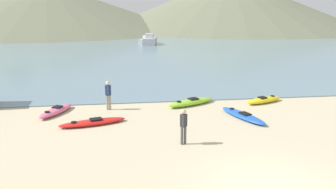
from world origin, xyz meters
TOP-DOWN VIEW (x-y plane):
  - bay_water at (0.00, 45.54)m, footprint 160.00×70.00m
  - far_hill_midleft at (-24.96, 87.12)m, footprint 76.30×76.30m
  - far_hill_midright at (26.41, 88.29)m, footprint 75.52×75.52m
  - kayak_on_sand_0 at (-6.08, 6.99)m, footprint 3.36×1.60m
  - kayak_on_sand_1 at (3.90, 9.68)m, footprint 2.72×1.64m
  - kayak_on_sand_2 at (-8.23, 9.07)m, footprint 1.82×2.77m
  - kayak_on_sand_3 at (1.61, 7.03)m, footprint 1.86×3.33m
  - kayak_on_sand_4 at (-0.61, 9.76)m, footprint 3.21×2.05m
  - person_near_foreground at (-2.07, 4.02)m, footprint 0.31×0.27m
  - person_near_waterline at (-5.41, 9.44)m, footprint 0.34×0.27m
  - moored_boat_0 at (-0.37, 45.00)m, footprint 2.71×4.82m
  - moored_boat_1 at (-0.67, 46.33)m, footprint 3.23×4.23m

SIDE VIEW (x-z plane):
  - bay_water at x=0.00m, z-range 0.00..0.06m
  - kayak_on_sand_0 at x=-6.08m, z-range -0.02..0.28m
  - kayak_on_sand_3 at x=1.61m, z-range -0.02..0.30m
  - kayak_on_sand_2 at x=-8.23m, z-range -0.02..0.36m
  - kayak_on_sand_1 at x=3.90m, z-range -0.02..0.36m
  - kayak_on_sand_4 at x=-0.61m, z-range -0.02..0.38m
  - moored_boat_1 at x=-0.67m, z-range -0.15..1.26m
  - moored_boat_0 at x=-0.37m, z-range -0.21..1.61m
  - person_near_foreground at x=-2.07m, z-range 0.11..1.65m
  - person_near_waterline at x=-5.41m, z-range 0.12..1.78m
  - far_hill_midleft at x=-24.96m, z-range 0.00..12.65m
  - far_hill_midright at x=26.41m, z-range 0.00..15.11m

